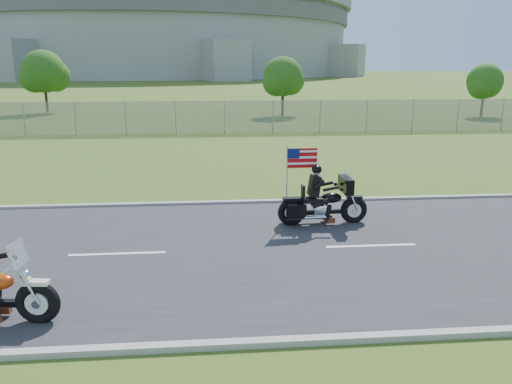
{
  "coord_description": "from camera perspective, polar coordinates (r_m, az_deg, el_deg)",
  "views": [
    {
      "loc": [
        0.26,
        -11.0,
        4.35
      ],
      "look_at": [
        1.22,
        0.0,
        1.45
      ],
      "focal_mm": 35.0,
      "sensor_mm": 36.0,
      "label": 1
    }
  ],
  "objects": [
    {
      "name": "ground",
      "position": [
        11.83,
        -5.92,
        -6.92
      ],
      "size": [
        420.0,
        420.0,
        0.0
      ],
      "primitive_type": "plane",
      "color": "#3E591B",
      "rests_on": "ground"
    },
    {
      "name": "road",
      "position": [
        11.82,
        -5.92,
        -6.83
      ],
      "size": [
        120.0,
        8.0,
        0.04
      ],
      "primitive_type": "cube",
      "color": "#28282B",
      "rests_on": "ground"
    },
    {
      "name": "curb_north",
      "position": [
        15.65,
        -5.73,
        -1.28
      ],
      "size": [
        120.0,
        0.18,
        0.12
      ],
      "primitive_type": "cube",
      "color": "#9E9B93",
      "rests_on": "ground"
    },
    {
      "name": "curb_south",
      "position": [
        8.18,
        -6.33,
        -17.09
      ],
      "size": [
        120.0,
        0.18,
        0.12
      ],
      "primitive_type": "cube",
      "color": "#9E9B93",
      "rests_on": "ground"
    },
    {
      "name": "fence",
      "position": [
        31.62,
        -14.66,
        8.18
      ],
      "size": [
        60.0,
        0.03,
        2.0
      ],
      "primitive_type": "cube",
      "color": "gray",
      "rests_on": "ground"
    },
    {
      "name": "stadium",
      "position": [
        182.48,
        -11.91,
        17.97
      ],
      "size": [
        140.4,
        140.4,
        29.2
      ],
      "color": "#A3A099",
      "rests_on": "ground"
    },
    {
      "name": "tree_fence_near",
      "position": [
        41.47,
        3.14,
        12.81
      ],
      "size": [
        3.52,
        3.28,
        4.75
      ],
      "color": "#382316",
      "rests_on": "ground"
    },
    {
      "name": "tree_fence_mid",
      "position": [
        47.24,
        -23.02,
        12.33
      ],
      "size": [
        3.96,
        3.69,
        5.3
      ],
      "color": "#382316",
      "rests_on": "ground"
    },
    {
      "name": "tree_fence_far",
      "position": [
        44.73,
        24.69,
        11.24
      ],
      "size": [
        3.08,
        2.87,
        4.2
      ],
      "color": "#382316",
      "rests_on": "ground"
    },
    {
      "name": "motorcycle_follow",
      "position": [
        13.67,
        7.63,
        -1.43
      ],
      "size": [
        2.5,
        0.83,
        2.09
      ],
      "rotation": [
        0.0,
        0.0,
        0.03
      ],
      "color": "black",
      "rests_on": "ground"
    }
  ]
}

